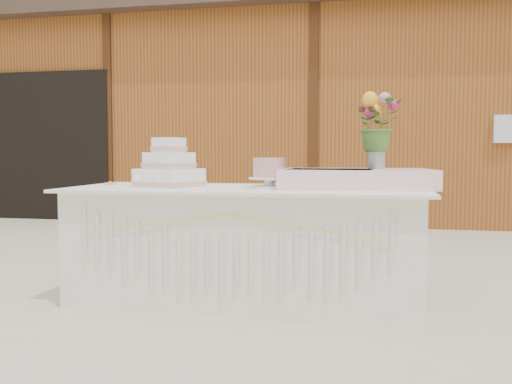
# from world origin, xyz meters

# --- Properties ---
(ground) EXTENTS (80.00, 80.00, 0.00)m
(ground) POSITION_xyz_m (0.00, 0.00, 0.00)
(ground) COLOR beige
(ground) RESTS_ON ground
(barn) EXTENTS (12.60, 4.60, 3.30)m
(barn) POSITION_xyz_m (-0.01, 5.99, 1.68)
(barn) COLOR #934F1E
(barn) RESTS_ON ground
(cake_table) EXTENTS (2.40, 1.00, 0.77)m
(cake_table) POSITION_xyz_m (0.00, -0.00, 0.39)
(cake_table) COLOR white
(cake_table) RESTS_ON ground
(wedding_cake) EXTENTS (0.48, 0.48, 0.34)m
(wedding_cake) POSITION_xyz_m (-0.55, 0.01, 0.88)
(wedding_cake) COLOR white
(wedding_cake) RESTS_ON cake_table
(pink_cake_stand) EXTENTS (0.28, 0.28, 0.20)m
(pink_cake_stand) POSITION_xyz_m (0.16, 0.00, 0.88)
(pink_cake_stand) COLOR white
(pink_cake_stand) RESTS_ON cake_table
(satin_runner) EXTENTS (1.09, 0.74, 0.13)m
(satin_runner) POSITION_xyz_m (0.70, 0.08, 0.83)
(satin_runner) COLOR #FFD2CD
(satin_runner) RESTS_ON cake_table
(flower_vase) EXTENTS (0.12, 0.12, 0.16)m
(flower_vase) POSITION_xyz_m (0.85, 0.15, 0.98)
(flower_vase) COLOR #B6B6BB
(flower_vase) RESTS_ON satin_runner
(bouquet) EXTENTS (0.42, 0.42, 0.35)m
(bouquet) POSITION_xyz_m (0.85, 0.15, 1.23)
(bouquet) COLOR #44702D
(bouquet) RESTS_ON flower_vase
(loose_flowers) EXTENTS (0.27, 0.42, 0.02)m
(loose_flowers) POSITION_xyz_m (-1.05, 0.09, 0.78)
(loose_flowers) COLOR pink
(loose_flowers) RESTS_ON cake_table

